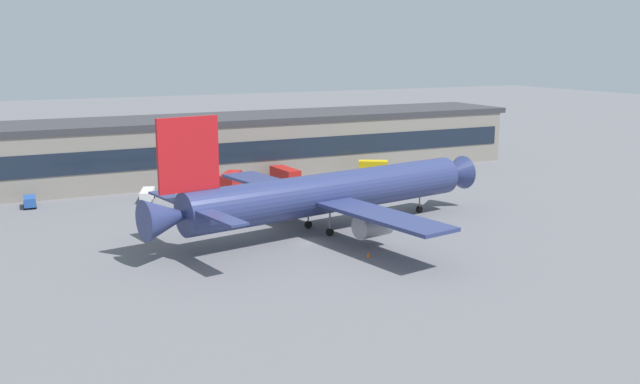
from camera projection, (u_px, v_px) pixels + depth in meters
name	position (u px, v px, depth m)	size (l,w,h in m)	color
ground_plane	(307.00, 242.00, 97.97)	(600.00, 600.00, 0.00)	slate
terminal_building	(196.00, 148.00, 145.04)	(146.33, 20.19, 12.57)	gray
airliner	(327.00, 193.00, 103.06)	(57.88, 49.42, 18.27)	navy
fuel_truck	(285.00, 175.00, 138.33)	(3.37, 8.57, 3.35)	red
belt_loader	(147.00, 194.00, 123.93)	(3.95, 6.70, 1.95)	white
follow_me_car	(30.00, 201.00, 118.85)	(2.19, 4.49, 1.85)	#2651A5
stair_truck	(374.00, 168.00, 145.94)	(6.40, 5.08, 3.55)	yellow
catering_truck	(231.00, 183.00, 128.57)	(6.23, 7.40, 4.15)	red
baggage_tug	(368.00, 179.00, 138.82)	(3.84, 2.52, 1.85)	black
traffic_cone_0	(434.00, 228.00, 104.22)	(0.51, 0.51, 0.64)	#F2590C
traffic_cone_1	(368.00, 254.00, 91.05)	(0.53, 0.53, 0.66)	#F2590C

